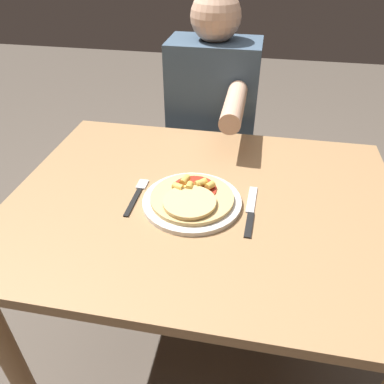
% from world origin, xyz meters
% --- Properties ---
extents(ground_plane, '(8.00, 8.00, 0.00)m').
position_xyz_m(ground_plane, '(0.00, 0.00, 0.00)').
color(ground_plane, brown).
extents(dining_table, '(1.09, 0.84, 0.75)m').
position_xyz_m(dining_table, '(0.00, 0.00, 0.63)').
color(dining_table, '#9E754C').
rests_on(dining_table, ground_plane).
extents(plate, '(0.27, 0.27, 0.01)m').
position_xyz_m(plate, '(-0.03, -0.03, 0.76)').
color(plate, silver).
rests_on(plate, dining_table).
extents(pizza, '(0.23, 0.23, 0.04)m').
position_xyz_m(pizza, '(-0.03, -0.03, 0.77)').
color(pizza, tan).
rests_on(pizza, plate).
extents(fork, '(0.03, 0.18, 0.00)m').
position_xyz_m(fork, '(-0.19, -0.02, 0.75)').
color(fork, black).
rests_on(fork, dining_table).
extents(knife, '(0.03, 0.22, 0.00)m').
position_xyz_m(knife, '(0.14, -0.03, 0.75)').
color(knife, black).
rests_on(knife, dining_table).
extents(person_diner, '(0.36, 0.52, 1.20)m').
position_xyz_m(person_diner, '(-0.06, 0.62, 0.70)').
color(person_diner, '#2D2D38').
rests_on(person_diner, ground_plane).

